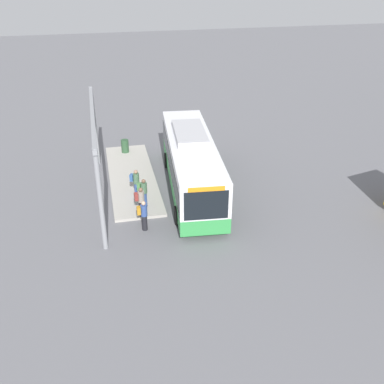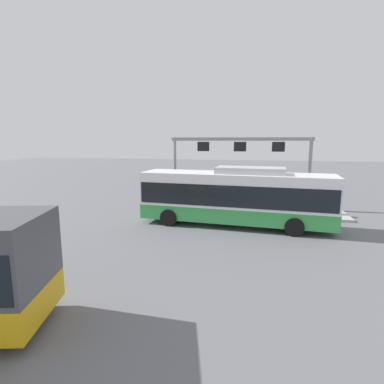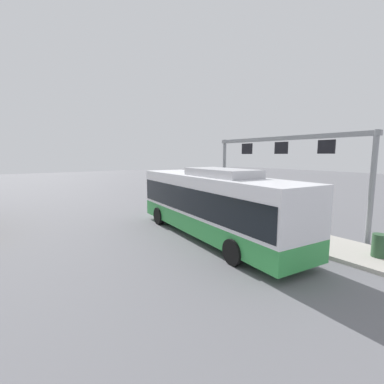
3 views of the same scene
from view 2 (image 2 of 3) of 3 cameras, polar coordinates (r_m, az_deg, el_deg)
name	(u,v)px [view 2 (image 2 of 3)]	position (r m, az deg, el deg)	size (l,w,h in m)	color
ground_plane	(235,225)	(18.23, 7.99, -6.21)	(120.00, 120.00, 0.00)	slate
platform_curb	(270,213)	(21.47, 14.36, -3.76)	(10.00, 2.80, 0.16)	#B2ADA3
bus_main	(235,195)	(17.82, 8.15, -0.60)	(11.18, 3.47, 3.46)	green
person_boarding	(200,196)	(21.47, 1.55, -0.81)	(0.37, 0.54, 1.67)	black
person_waiting_near	(213,197)	(21.07, 4.00, -1.03)	(0.51, 0.60, 1.67)	#334C8C
person_waiting_mid	(184,198)	(21.72, -1.48, -1.12)	(0.34, 0.52, 1.67)	black
person_waiting_far	(231,197)	(21.24, 7.35, -1.00)	(0.50, 0.60, 1.67)	#334C8C
platform_sign_gantry	(240,156)	(22.88, 8.97, 6.68)	(10.34, 0.24, 5.20)	gray
trash_bin	(331,207)	(22.02, 24.70, -2.61)	(0.52, 0.52, 0.90)	#2D5133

